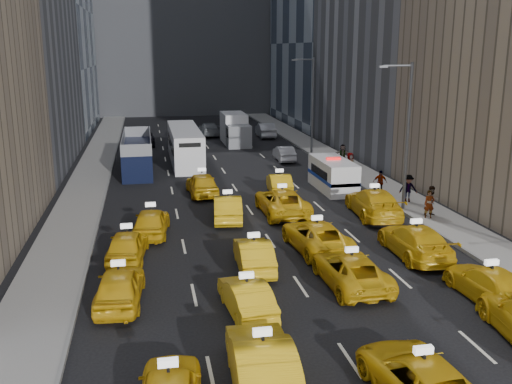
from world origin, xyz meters
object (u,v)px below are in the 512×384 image
at_px(double_decker, 137,153).
at_px(city_bus, 185,146).
at_px(taxi_1, 262,365).
at_px(box_truck, 235,129).
at_px(pedestrian_0, 429,204).
at_px(taxi_2, 421,379).
at_px(nypd_van, 333,175).

relative_size(double_decker, city_bus, 0.86).
xyz_separation_m(taxi_1, box_truck, (6.20, 44.39, 0.72)).
relative_size(taxi_1, city_bus, 0.42).
xyz_separation_m(box_truck, pedestrian_0, (6.79, -29.49, -0.58)).
height_order(taxi_1, city_bus, city_bus).
bearing_deg(taxi_1, city_bus, -87.61).
bearing_deg(double_decker, pedestrian_0, -39.97).
xyz_separation_m(double_decker, pedestrian_0, (16.76, -17.67, -0.48)).
relative_size(taxi_1, taxi_2, 1.03).
height_order(taxi_2, nypd_van, nypd_van).
distance_m(box_truck, pedestrian_0, 30.26).
bearing_deg(nypd_van, double_decker, 137.19).
distance_m(taxi_2, pedestrian_0, 18.42).
height_order(taxi_2, city_bus, city_bus).
xyz_separation_m(taxi_2, city_bus, (-4.02, 36.58, 0.82)).
distance_m(double_decker, box_truck, 15.47).
height_order(nypd_van, double_decker, double_decker).
relative_size(taxi_2, nypd_van, 0.86).
relative_size(taxi_1, nypd_van, 0.88).
bearing_deg(nypd_van, city_bus, 120.22).
bearing_deg(city_bus, nypd_van, -56.86).
height_order(taxi_1, pedestrian_0, pedestrian_0).
distance_m(double_decker, city_bus, 4.87).
xyz_separation_m(nypd_van, double_decker, (-13.64, 9.48, 0.39)).
relative_size(taxi_2, box_truck, 0.69).
bearing_deg(taxi_2, taxi_1, -23.17).
height_order(city_bus, box_truck, box_truck).
relative_size(box_truck, pedestrian_0, 4.35).
xyz_separation_m(nypd_van, box_truck, (-3.66, 21.30, 0.49)).
bearing_deg(taxi_2, box_truck, -98.28).
height_order(taxi_2, pedestrian_0, pedestrian_0).
distance_m(nypd_van, double_decker, 16.61).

